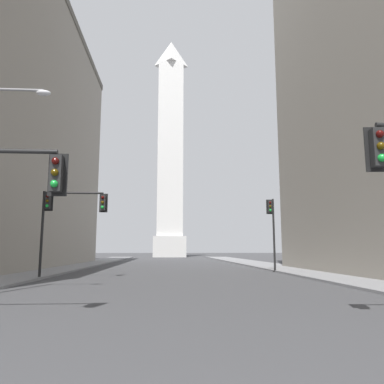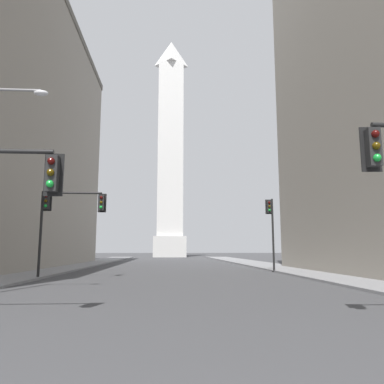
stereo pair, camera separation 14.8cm
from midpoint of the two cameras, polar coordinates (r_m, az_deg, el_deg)
sidewalk_left at (r=37.88m, az=-20.80°, el=-11.05°), size 5.00×113.36×0.15m
sidewalk_right at (r=38.19m, az=14.67°, el=-11.30°), size 5.00×113.36×0.15m
obelisk at (r=100.20m, az=-3.36°, el=6.51°), size 8.22×8.22×59.05m
traffic_light_mid_left at (r=27.38m, az=-19.00°, el=-2.89°), size 4.55×0.50×5.98m
traffic_light_mid_right at (r=34.40m, az=12.00°, el=-4.73°), size 0.77×0.51×6.49m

